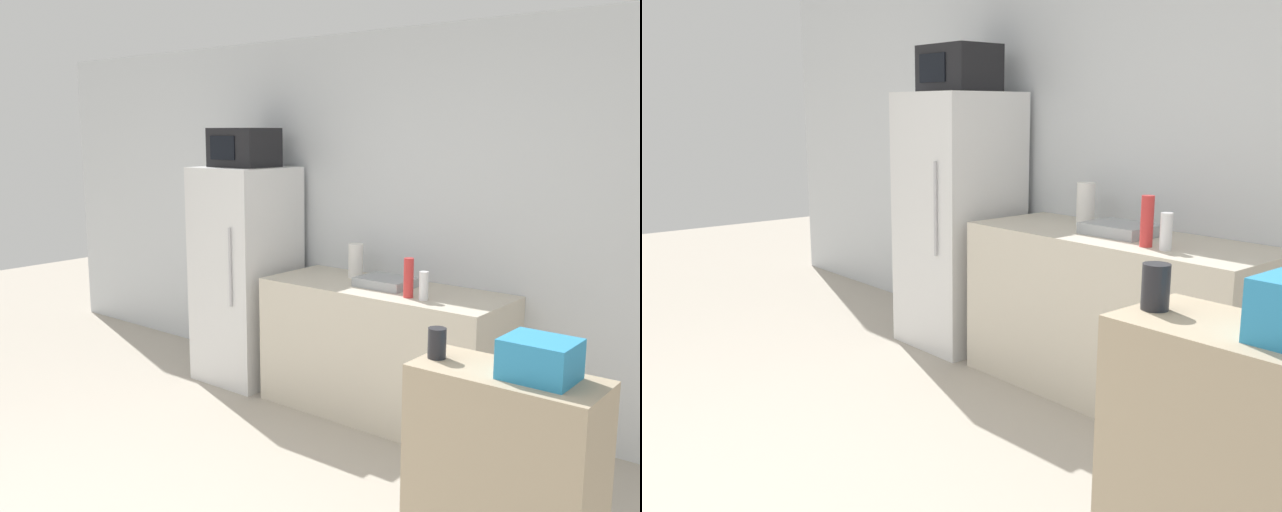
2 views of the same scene
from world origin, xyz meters
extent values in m
cube|color=silver|center=(0.00, 2.94, 1.30)|extent=(8.00, 0.06, 2.60)
cube|color=silver|center=(-1.24, 2.54, 0.82)|extent=(0.64, 0.64, 1.65)
cylinder|color=#B7B7BC|center=(-1.07, 2.20, 0.95)|extent=(0.02, 0.02, 0.58)
cube|color=black|center=(-1.24, 2.54, 1.79)|extent=(0.46, 0.35, 0.29)
cube|color=black|center=(-1.29, 2.36, 1.79)|extent=(0.25, 0.01, 0.17)
cube|color=beige|center=(0.01, 2.59, 0.45)|extent=(1.69, 0.65, 0.89)
cube|color=#9EA3A8|center=(0.01, 2.61, 0.92)|extent=(0.36, 0.29, 0.06)
cylinder|color=red|center=(0.30, 2.43, 1.02)|extent=(0.06, 0.06, 0.25)
cylinder|color=silver|center=(0.41, 2.43, 0.98)|extent=(0.06, 0.06, 0.18)
cylinder|color=#232328|center=(1.27, 1.10, 1.10)|extent=(0.07, 0.07, 0.12)
cylinder|color=white|center=(-0.32, 2.71, 1.01)|extent=(0.10, 0.10, 0.24)
camera|label=1|loc=(2.62, -1.26, 1.91)|focal=40.00mm
camera|label=2|loc=(2.31, -0.42, 1.55)|focal=40.00mm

